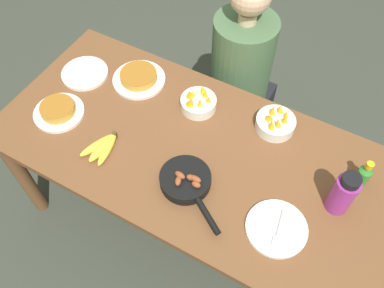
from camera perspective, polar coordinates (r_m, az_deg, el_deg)
ground_plane at (r=2.35m, az=-0.00°, el=-10.42°), size 14.00×14.00×0.00m
dining_table at (r=1.80m, az=-0.00°, el=-2.24°), size 1.72×0.82×0.71m
banana_bunch at (r=1.75m, az=-12.41°, el=-0.37°), size 0.13×0.18×0.04m
skillet at (r=1.61m, az=-0.80°, el=-5.25°), size 0.33×0.26×0.08m
frittata_plate_center at (r=1.98m, az=-7.48°, el=9.22°), size 0.25×0.25×0.05m
frittata_plate_side at (r=1.92m, az=-18.26°, el=4.47°), size 0.23×0.23×0.06m
empty_plate_near_front at (r=1.57m, az=11.77°, el=-11.51°), size 0.23×0.23×0.02m
empty_plate_far_left at (r=2.06m, az=-14.80°, el=9.57°), size 0.22×0.22×0.02m
fruit_bowl_mango at (r=1.80m, az=11.63°, el=2.97°), size 0.17×0.17×0.11m
fruit_bowl_citrus at (r=1.84m, az=0.84°, el=5.90°), size 0.16×0.16×0.11m
water_bottle at (r=1.60m, az=20.43°, el=-6.51°), size 0.09×0.09×0.21m
hot_sauce_bottle at (r=1.73m, az=22.99°, el=-3.91°), size 0.05×0.05×0.13m
person_figure at (r=2.28m, az=6.51°, el=8.02°), size 0.35×0.35×1.16m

